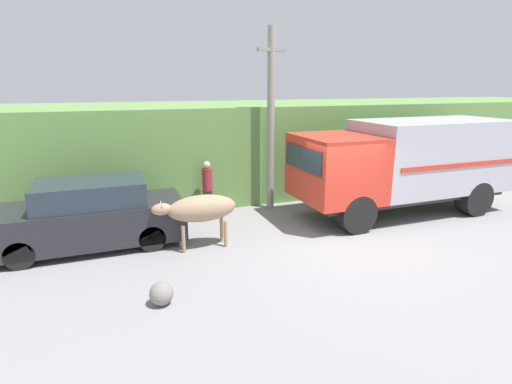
{
  "coord_description": "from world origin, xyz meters",
  "views": [
    {
      "loc": [
        -5.71,
        -8.5,
        4.02
      ],
      "look_at": [
        -2.08,
        1.12,
        1.24
      ],
      "focal_mm": 28.0,
      "sensor_mm": 36.0,
      "label": 1
    }
  ],
  "objects_px": {
    "cargo_truck": "(407,161)",
    "brown_cow": "(200,209)",
    "utility_pole": "(271,118)",
    "roadside_rock": "(161,293)",
    "parked_suv": "(89,216)",
    "pedestrian_on_hill": "(207,185)"
  },
  "relations": [
    {
      "from": "pedestrian_on_hill",
      "to": "brown_cow",
      "type": "bearing_deg",
      "value": 67.15
    },
    {
      "from": "utility_pole",
      "to": "roadside_rock",
      "type": "xyz_separation_m",
      "value": [
        -4.26,
        -4.94,
        -2.75
      ]
    },
    {
      "from": "pedestrian_on_hill",
      "to": "roadside_rock",
      "type": "distance_m",
      "value": 5.45
    },
    {
      "from": "brown_cow",
      "to": "roadside_rock",
      "type": "relative_size",
      "value": 4.67
    },
    {
      "from": "pedestrian_on_hill",
      "to": "parked_suv",
      "type": "bearing_deg",
      "value": 18.66
    },
    {
      "from": "brown_cow",
      "to": "utility_pole",
      "type": "distance_m",
      "value": 4.32
    },
    {
      "from": "parked_suv",
      "to": "pedestrian_on_hill",
      "type": "relative_size",
      "value": 2.7
    },
    {
      "from": "roadside_rock",
      "to": "parked_suv",
      "type": "bearing_deg",
      "value": 110.34
    },
    {
      "from": "parked_suv",
      "to": "roadside_rock",
      "type": "relative_size",
      "value": 10.33
    },
    {
      "from": "brown_cow",
      "to": "parked_suv",
      "type": "bearing_deg",
      "value": 152.82
    },
    {
      "from": "cargo_truck",
      "to": "parked_suv",
      "type": "distance_m",
      "value": 9.41
    },
    {
      "from": "utility_pole",
      "to": "brown_cow",
      "type": "bearing_deg",
      "value": -139.49
    },
    {
      "from": "brown_cow",
      "to": "utility_pole",
      "type": "relative_size",
      "value": 0.37
    },
    {
      "from": "pedestrian_on_hill",
      "to": "roadside_rock",
      "type": "xyz_separation_m",
      "value": [
        -2.14,
        -4.96,
        -0.74
      ]
    },
    {
      "from": "utility_pole",
      "to": "parked_suv",
      "type": "bearing_deg",
      "value": -164.96
    },
    {
      "from": "cargo_truck",
      "to": "brown_cow",
      "type": "bearing_deg",
      "value": -176.83
    },
    {
      "from": "cargo_truck",
      "to": "parked_suv",
      "type": "relative_size",
      "value": 1.52
    },
    {
      "from": "utility_pole",
      "to": "roadside_rock",
      "type": "height_order",
      "value": "utility_pole"
    },
    {
      "from": "brown_cow",
      "to": "pedestrian_on_hill",
      "type": "height_order",
      "value": "pedestrian_on_hill"
    },
    {
      "from": "parked_suv",
      "to": "utility_pole",
      "type": "xyz_separation_m",
      "value": [
        5.54,
        1.49,
        2.15
      ]
    },
    {
      "from": "parked_suv",
      "to": "roadside_rock",
      "type": "bearing_deg",
      "value": -67.61
    },
    {
      "from": "cargo_truck",
      "to": "roadside_rock",
      "type": "relative_size",
      "value": 15.72
    }
  ]
}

